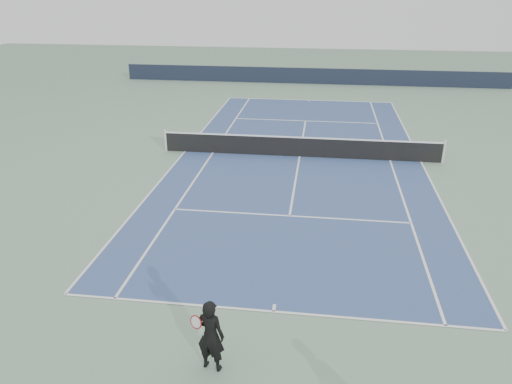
# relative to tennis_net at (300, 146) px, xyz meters

# --- Properties ---
(ground) EXTENTS (80.00, 80.00, 0.00)m
(ground) POSITION_rel_tennis_net_xyz_m (0.00, 0.00, -0.50)
(ground) COLOR slate
(court_surface) EXTENTS (10.97, 23.77, 0.01)m
(court_surface) POSITION_rel_tennis_net_xyz_m (0.00, 0.00, -0.50)
(court_surface) COLOR #344B7C
(court_surface) RESTS_ON ground
(tennis_net) EXTENTS (12.90, 0.10, 1.07)m
(tennis_net) POSITION_rel_tennis_net_xyz_m (0.00, 0.00, 0.00)
(tennis_net) COLOR silver
(tennis_net) RESTS_ON ground
(windscreen_far) EXTENTS (30.00, 0.25, 1.20)m
(windscreen_far) POSITION_rel_tennis_net_xyz_m (0.00, 17.88, 0.10)
(windscreen_far) COLOR black
(windscreen_far) RESTS_ON ground
(tennis_player) EXTENTS (0.81, 0.57, 1.67)m
(tennis_player) POSITION_rel_tennis_net_xyz_m (-1.10, -13.96, 0.33)
(tennis_player) COLOR black
(tennis_player) RESTS_ON ground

